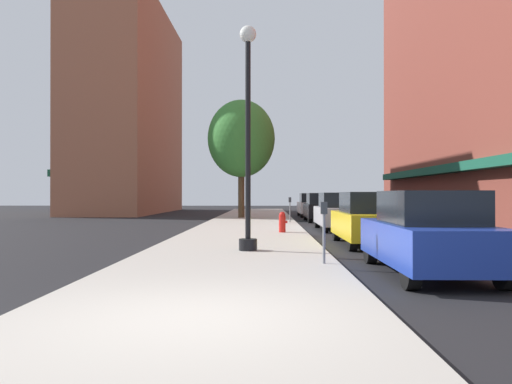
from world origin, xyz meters
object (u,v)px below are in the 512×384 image
object	(u,v)px
tree_near	(241,139)
fire_hydrant	(282,222)
parking_meter_near	(290,206)
parking_meter_far	(324,224)
car_yellow	(369,219)
car_white	(311,205)
lamppost	(248,133)
car_black	(321,208)
car_blue	(427,234)
car_silver	(339,212)

from	to	relation	value
tree_near	fire_hydrant	bearing A→B (deg)	-79.71
parking_meter_near	parking_meter_far	distance (m)	15.66
car_yellow	car_white	bearing A→B (deg)	89.90
lamppost	fire_hydrant	bearing A→B (deg)	80.09
car_yellow	car_black	size ratio (longest dim) A/B	1.00
parking_meter_near	car_black	xyz separation A→B (m)	(1.95, 2.88, -0.14)
fire_hydrant	parking_meter_far	bearing A→B (deg)	-85.96
parking_meter_near	car_yellow	world-z (taller)	car_yellow
car_blue	parking_meter_far	bearing A→B (deg)	161.02
parking_meter_near	car_blue	distance (m)	16.52
lamppost	car_black	distance (m)	16.69
car_white	parking_meter_far	bearing A→B (deg)	-95.39
tree_near	car_white	bearing A→B (deg)	40.21
fire_hydrant	car_white	world-z (taller)	car_white
fire_hydrant	car_white	size ratio (longest dim) A/B	0.18
parking_meter_near	car_blue	size ratio (longest dim) A/B	0.30
parking_meter_near	car_black	size ratio (longest dim) A/B	0.30
car_blue	car_silver	size ratio (longest dim) A/B	1.00
car_silver	fire_hydrant	bearing A→B (deg)	-131.38
parking_meter_far	car_black	xyz separation A→B (m)	(1.95, 18.54, -0.14)
car_white	car_silver	bearing A→B (deg)	-90.91
fire_hydrant	car_blue	distance (m)	9.80
parking_meter_far	tree_near	world-z (taller)	tree_near
parking_meter_near	car_silver	world-z (taller)	car_silver
parking_meter_far	car_silver	distance (m)	11.62
lamppost	parking_meter_near	size ratio (longest dim) A/B	4.50
lamppost	car_blue	distance (m)	5.41
parking_meter_far	car_silver	xyz separation A→B (m)	(1.95, 11.45, -0.14)
tree_near	car_black	size ratio (longest dim) A/B	1.72
lamppost	car_silver	size ratio (longest dim) A/B	1.37
parking_meter_near	car_white	bearing A→B (deg)	78.08
car_blue	car_silver	distance (m)	12.19
parking_meter_near	car_black	world-z (taller)	car_black
tree_near	car_blue	size ratio (longest dim) A/B	1.72
car_white	car_black	bearing A→B (deg)	-90.91
tree_near	car_blue	xyz separation A→B (m)	(4.77, -21.61, -4.27)
fire_hydrant	car_silver	bearing A→B (deg)	46.94
tree_near	car_yellow	xyz separation A→B (m)	(4.77, -15.96, -4.27)
car_silver	car_white	bearing A→B (deg)	91.68
parking_meter_near	car_yellow	size ratio (longest dim) A/B	0.30
tree_near	parking_meter_far	bearing A→B (deg)	-82.30
lamppost	parking_meter_near	bearing A→B (deg)	82.63
parking_meter_far	tree_near	bearing A→B (deg)	97.70
parking_meter_far	tree_near	distance (m)	21.46
car_blue	car_black	world-z (taller)	same
lamppost	parking_meter_far	size ratio (longest dim) A/B	4.50
parking_meter_far	tree_near	xyz separation A→B (m)	(-2.82, 20.87, 4.13)
lamppost	parking_meter_near	world-z (taller)	lamppost
car_yellow	tree_near	bearing A→B (deg)	106.54
car_black	parking_meter_far	bearing A→B (deg)	-96.24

